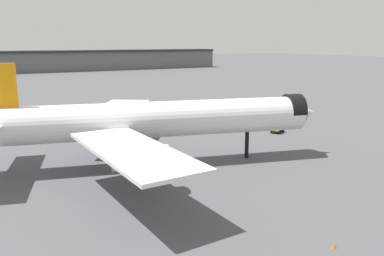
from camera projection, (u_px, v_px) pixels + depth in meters
The scene contains 5 objects.
ground at pixel (139, 172), 57.34m from camera, with size 900.00×900.00×0.00m, color #4C4F54.
airliner_near_gate at pixel (146, 121), 59.31m from camera, with size 55.88×49.73×15.98m.
terminal_building at pixel (50, 61), 249.05m from camera, with size 229.22×37.79×21.10m.
baggage_tug_wing at pixel (277, 128), 82.01m from camera, with size 3.57×2.86×1.85m.
traffic_cone_near_nose at pixel (334, 245), 36.29m from camera, with size 0.45×0.45×0.56m, color #F2600C.
Camera 1 is at (-22.64, -50.24, 18.82)m, focal length 36.45 mm.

